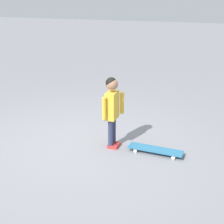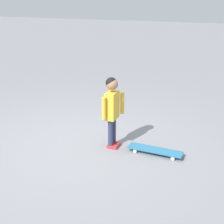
{
  "view_description": "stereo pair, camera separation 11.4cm",
  "coord_description": "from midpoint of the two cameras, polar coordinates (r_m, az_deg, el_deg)",
  "views": [
    {
      "loc": [
        3.71,
        2.13,
        2.11
      ],
      "look_at": [
        -0.21,
        0.5,
        0.55
      ],
      "focal_mm": 50.31,
      "sensor_mm": 36.0,
      "label": 1
    },
    {
      "loc": [
        3.66,
        2.23,
        2.11
      ],
      "look_at": [
        -0.21,
        0.5,
        0.55
      ],
      "focal_mm": 50.31,
      "sensor_mm": 36.0,
      "label": 2
    }
  ],
  "objects": [
    {
      "name": "skateboard",
      "position": [
        4.54,
        8.56,
        -6.89
      ],
      "size": [
        0.19,
        0.78,
        0.07
      ],
      "color": "teal",
      "rests_on": "ground"
    },
    {
      "name": "child_person",
      "position": [
        4.48,
        0.74,
        1.27
      ],
      "size": [
        0.38,
        0.21,
        1.06
      ],
      "color": "#2D3351",
      "rests_on": "ground"
    },
    {
      "name": "ground_plane",
      "position": [
        4.78,
        -5.82,
        -6.14
      ],
      "size": [
        50.0,
        50.0,
        0.0
      ],
      "primitive_type": "plane",
      "color": "gray"
    }
  ]
}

